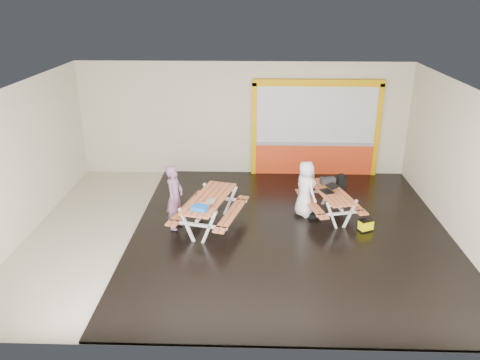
{
  "coord_description": "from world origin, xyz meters",
  "views": [
    {
      "loc": [
        0.36,
        -10.2,
        5.42
      ],
      "look_at": [
        0.0,
        0.9,
        1.0
      ],
      "focal_mm": 35.73,
      "sensor_mm": 36.0,
      "label": 1
    }
  ],
  "objects_px": {
    "toolbox": "(328,181)",
    "fluke_bag": "(366,225)",
    "backpack": "(341,182)",
    "picnic_table_left": "(209,205)",
    "dark_case": "(314,214)",
    "laptop_left": "(207,204)",
    "laptop_right": "(329,189)",
    "person_right": "(305,189)",
    "picnic_table_right": "(330,197)",
    "person_left": "(175,197)",
    "blue_pouch": "(200,208)"
  },
  "relations": [
    {
      "from": "person_right",
      "to": "backpack",
      "type": "relative_size",
      "value": 3.25
    },
    {
      "from": "toolbox",
      "to": "backpack",
      "type": "xyz_separation_m",
      "value": [
        0.39,
        0.25,
        -0.15
      ]
    },
    {
      "from": "dark_case",
      "to": "person_right",
      "type": "bearing_deg",
      "value": 156.3
    },
    {
      "from": "person_right",
      "to": "laptop_right",
      "type": "height_order",
      "value": "person_right"
    },
    {
      "from": "picnic_table_left",
      "to": "backpack",
      "type": "height_order",
      "value": "backpack"
    },
    {
      "from": "laptop_left",
      "to": "laptop_right",
      "type": "distance_m",
      "value": 3.17
    },
    {
      "from": "person_right",
      "to": "dark_case",
      "type": "xyz_separation_m",
      "value": [
        0.23,
        -0.1,
        -0.66
      ]
    },
    {
      "from": "person_left",
      "to": "toolbox",
      "type": "height_order",
      "value": "person_left"
    },
    {
      "from": "picnic_table_right",
      "to": "picnic_table_left",
      "type": "bearing_deg",
      "value": -166.37
    },
    {
      "from": "toolbox",
      "to": "picnic_table_right",
      "type": "bearing_deg",
      "value": -88.47
    },
    {
      "from": "laptop_left",
      "to": "blue_pouch",
      "type": "xyz_separation_m",
      "value": [
        -0.14,
        -0.23,
        0.0
      ]
    },
    {
      "from": "person_left",
      "to": "blue_pouch",
      "type": "relative_size",
      "value": 4.57
    },
    {
      "from": "toolbox",
      "to": "fluke_bag",
      "type": "height_order",
      "value": "toolbox"
    },
    {
      "from": "laptop_right",
      "to": "backpack",
      "type": "height_order",
      "value": "laptop_right"
    },
    {
      "from": "person_left",
      "to": "laptop_left",
      "type": "distance_m",
      "value": 0.89
    },
    {
      "from": "laptop_left",
      "to": "blue_pouch",
      "type": "relative_size",
      "value": 1.08
    },
    {
      "from": "person_right",
      "to": "laptop_right",
      "type": "xyz_separation_m",
      "value": [
        0.58,
        -0.05,
        0.02
      ]
    },
    {
      "from": "laptop_left",
      "to": "toolbox",
      "type": "relative_size",
      "value": 0.92
    },
    {
      "from": "picnic_table_right",
      "to": "laptop_left",
      "type": "relative_size",
      "value": 5.56
    },
    {
      "from": "person_right",
      "to": "fluke_bag",
      "type": "relative_size",
      "value": 3.68
    },
    {
      "from": "blue_pouch",
      "to": "dark_case",
      "type": "relative_size",
      "value": 1.07
    },
    {
      "from": "picnic_table_left",
      "to": "dark_case",
      "type": "xyz_separation_m",
      "value": [
        2.6,
        0.65,
        -0.52
      ]
    },
    {
      "from": "person_left",
      "to": "dark_case",
      "type": "xyz_separation_m",
      "value": [
        3.41,
        0.73,
        -0.75
      ]
    },
    {
      "from": "picnic_table_right",
      "to": "laptop_right",
      "type": "distance_m",
      "value": 0.23
    },
    {
      "from": "picnic_table_left",
      "to": "person_left",
      "type": "relative_size",
      "value": 1.49
    },
    {
      "from": "backpack",
      "to": "fluke_bag",
      "type": "bearing_deg",
      "value": -76.09
    },
    {
      "from": "picnic_table_right",
      "to": "person_left",
      "type": "height_order",
      "value": "person_left"
    },
    {
      "from": "dark_case",
      "to": "picnic_table_right",
      "type": "bearing_deg",
      "value": 11.44
    },
    {
      "from": "blue_pouch",
      "to": "picnic_table_left",
      "type": "bearing_deg",
      "value": 77.31
    },
    {
      "from": "laptop_left",
      "to": "fluke_bag",
      "type": "distance_m",
      "value": 3.85
    },
    {
      "from": "fluke_bag",
      "to": "dark_case",
      "type": "bearing_deg",
      "value": 148.14
    },
    {
      "from": "toolbox",
      "to": "backpack",
      "type": "distance_m",
      "value": 0.49
    },
    {
      "from": "laptop_left",
      "to": "toolbox",
      "type": "xyz_separation_m",
      "value": [
        2.99,
        1.67,
        -0.05
      ]
    },
    {
      "from": "picnic_table_right",
      "to": "backpack",
      "type": "relative_size",
      "value": 4.63
    },
    {
      "from": "toolbox",
      "to": "fluke_bag",
      "type": "xyz_separation_m",
      "value": [
        0.77,
        -1.28,
        -0.63
      ]
    },
    {
      "from": "picnic_table_left",
      "to": "laptop_left",
      "type": "bearing_deg",
      "value": -91.41
    },
    {
      "from": "person_right",
      "to": "laptop_right",
      "type": "distance_m",
      "value": 0.58
    },
    {
      "from": "dark_case",
      "to": "fluke_bag",
      "type": "bearing_deg",
      "value": -31.86
    },
    {
      "from": "person_left",
      "to": "toolbox",
      "type": "xyz_separation_m",
      "value": [
        3.8,
        1.29,
        -0.04
      ]
    },
    {
      "from": "person_left",
      "to": "toolbox",
      "type": "relative_size",
      "value": 3.88
    },
    {
      "from": "picnic_table_right",
      "to": "blue_pouch",
      "type": "bearing_deg",
      "value": -155.82
    },
    {
      "from": "laptop_right",
      "to": "dark_case",
      "type": "relative_size",
      "value": 1.53
    },
    {
      "from": "picnic_table_left",
      "to": "person_left",
      "type": "xyz_separation_m",
      "value": [
        -0.82,
        -0.08,
        0.23
      ]
    },
    {
      "from": "toolbox",
      "to": "fluke_bag",
      "type": "bearing_deg",
      "value": -58.92
    },
    {
      "from": "person_right",
      "to": "laptop_left",
      "type": "bearing_deg",
      "value": 88.55
    },
    {
      "from": "laptop_left",
      "to": "dark_case",
      "type": "height_order",
      "value": "laptop_left"
    },
    {
      "from": "picnic_table_left",
      "to": "dark_case",
      "type": "bearing_deg",
      "value": 13.96
    },
    {
      "from": "picnic_table_right",
      "to": "laptop_right",
      "type": "height_order",
      "value": "laptop_right"
    },
    {
      "from": "person_right",
      "to": "backpack",
      "type": "height_order",
      "value": "person_right"
    },
    {
      "from": "laptop_right",
      "to": "toolbox",
      "type": "bearing_deg",
      "value": 85.3
    }
  ]
}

